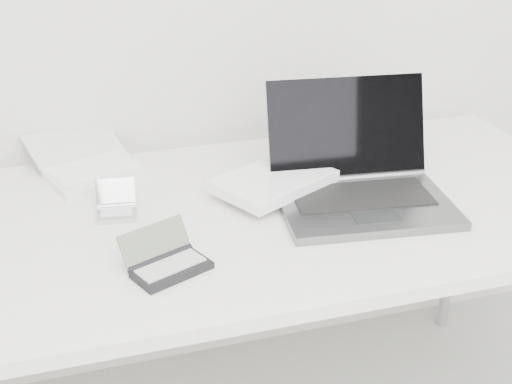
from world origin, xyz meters
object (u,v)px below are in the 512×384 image
object	(u,v)px
desk	(263,225)
palmtop_charcoal	(167,263)
laptop_large	(333,182)
netbook_open_white	(91,165)

from	to	relation	value
desk	palmtop_charcoal	bearing A→B (deg)	-142.24
desk	palmtop_charcoal	distance (m)	0.33
palmtop_charcoal	laptop_large	bearing A→B (deg)	1.54
palmtop_charcoal	desk	bearing A→B (deg)	14.69
netbook_open_white	palmtop_charcoal	xyz separation A→B (m)	(0.10, -0.51, -0.00)
palmtop_charcoal	netbook_open_white	bearing A→B (deg)	77.75
desk	netbook_open_white	size ratio (longest dim) A/B	4.57
desk	laptop_large	world-z (taller)	laptop_large
desk	netbook_open_white	xyz separation A→B (m)	(-0.35, 0.31, 0.06)
laptop_large	netbook_open_white	distance (m)	0.61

